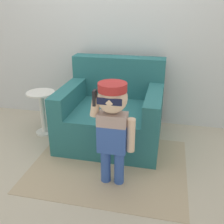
{
  "coord_description": "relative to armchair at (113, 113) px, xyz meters",
  "views": [
    {
      "loc": [
        0.76,
        -2.58,
        1.58
      ],
      "look_at": [
        0.24,
        -0.24,
        0.54
      ],
      "focal_mm": 42.0,
      "sensor_mm": 36.0,
      "label": 1
    }
  ],
  "objects": [
    {
      "name": "ground_plane",
      "position": [
        -0.15,
        -0.21,
        -0.33
      ],
      "size": [
        10.0,
        10.0,
        0.0
      ],
      "primitive_type": "plane",
      "color": "#BCB29E"
    },
    {
      "name": "wall_back",
      "position": [
        -0.15,
        0.58,
        0.97
      ],
      "size": [
        10.0,
        0.05,
        2.6
      ],
      "color": "silver",
      "rests_on": "ground_plane"
    },
    {
      "name": "armchair",
      "position": [
        0.0,
        0.0,
        0.0
      ],
      "size": [
        1.14,
        1.02,
        0.93
      ],
      "color": "#286B70",
      "rests_on": "ground_plane"
    },
    {
      "name": "person_child",
      "position": [
        0.18,
        -0.84,
        0.32
      ],
      "size": [
        0.39,
        0.3,
        0.96
      ],
      "color": "#3356AD",
      "rests_on": "ground_plane"
    },
    {
      "name": "side_table",
      "position": [
        -0.88,
        -0.07,
        0.0
      ],
      "size": [
        0.34,
        0.34,
        0.55
      ],
      "color": "white",
      "rests_on": "ground_plane"
    },
    {
      "name": "rug",
      "position": [
        0.09,
        -0.58,
        -0.32
      ],
      "size": [
        1.55,
        1.27,
        0.01
      ],
      "color": "tan",
      "rests_on": "ground_plane"
    }
  ]
}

